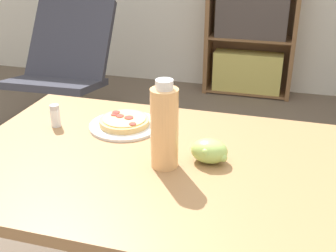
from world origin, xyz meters
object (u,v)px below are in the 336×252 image
(pizza_on_plate, at_px, (124,123))
(grape_bunch, at_px, (210,151))
(lounge_chair_near, at_px, (64,87))
(bookshelf, at_px, (252,14))
(salt_shaker, at_px, (55,116))
(drink_bottle, at_px, (164,127))

(pizza_on_plate, height_order, grape_bunch, grape_bunch)
(lounge_chair_near, height_order, bookshelf, bookshelf)
(pizza_on_plate, relative_size, salt_shaker, 3.09)
(grape_bunch, distance_m, drink_bottle, 0.16)
(lounge_chair_near, xyz_separation_m, bookshelf, (1.25, 1.03, 0.42))
(lounge_chair_near, bearing_deg, bookshelf, 37.11)
(bookshelf, bearing_deg, lounge_chair_near, -140.45)
(salt_shaker, bearing_deg, drink_bottle, -19.70)
(grape_bunch, height_order, bookshelf, bookshelf)
(grape_bunch, distance_m, bookshelf, 2.59)
(salt_shaker, distance_m, bookshelf, 2.52)
(pizza_on_plate, bearing_deg, bookshelf, 84.98)
(drink_bottle, distance_m, bookshelf, 2.64)
(pizza_on_plate, distance_m, drink_bottle, 0.32)
(salt_shaker, relative_size, bookshelf, 0.05)
(pizza_on_plate, xyz_separation_m, grape_bunch, (0.33, -0.16, 0.02))
(drink_bottle, relative_size, salt_shaker, 3.31)
(pizza_on_plate, xyz_separation_m, bookshelf, (0.21, 2.42, -0.03))
(drink_bottle, relative_size, lounge_chair_near, 0.30)
(grape_bunch, xyz_separation_m, drink_bottle, (-0.12, -0.06, 0.09))
(pizza_on_plate, bearing_deg, lounge_chair_near, 126.72)
(grape_bunch, relative_size, bookshelf, 0.08)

